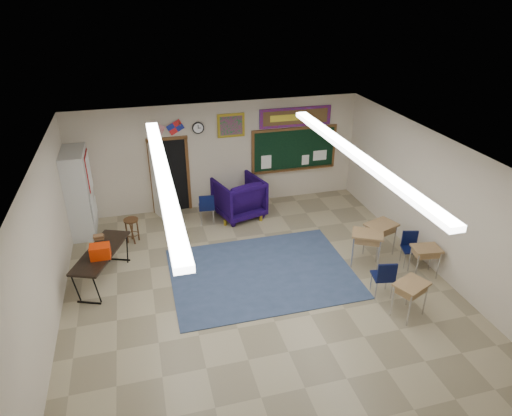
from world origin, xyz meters
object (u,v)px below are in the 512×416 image
object	(u,v)px
folding_table	(103,265)
wooden_stool	(132,230)
wingback_armchair	(239,197)
student_desk_front_left	(366,247)
student_desk_front_right	(380,238)

from	to	relation	value
folding_table	wooden_stool	world-z (taller)	folding_table
wingback_armchair	student_desk_front_left	world-z (taller)	wingback_armchair
wingback_armchair	student_desk_front_right	world-z (taller)	wingback_armchair
wingback_armchair	folding_table	world-z (taller)	wingback_armchair
wingback_armchair	wooden_stool	world-z (taller)	wingback_armchair
folding_table	student_desk_front_left	bearing A→B (deg)	13.42
wingback_armchair	folding_table	size ratio (longest dim) A/B	0.63
folding_table	wooden_stool	distance (m)	1.68
wingback_armchair	student_desk_front_right	distance (m)	3.95
folding_table	wingback_armchair	bearing A→B (deg)	54.67
student_desk_front_left	folding_table	world-z (taller)	folding_table
folding_table	wooden_stool	xyz separation A→B (m)	(0.64, 1.56, -0.08)
student_desk_front_left	folding_table	distance (m)	5.83
student_desk_front_right	folding_table	bearing A→B (deg)	155.37
wingback_armchair	student_desk_front_right	bearing A→B (deg)	118.15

